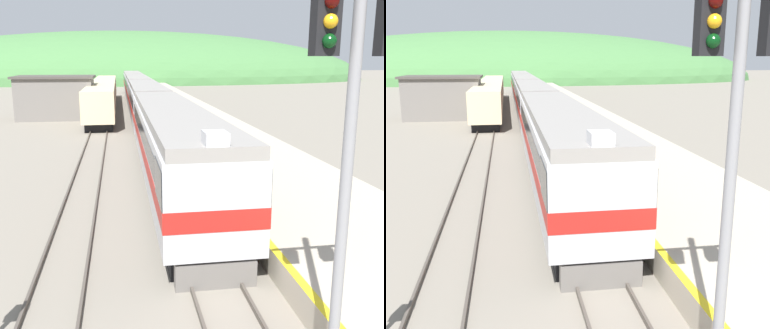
{
  "view_description": "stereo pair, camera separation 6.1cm",
  "coord_description": "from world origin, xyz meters",
  "views": [
    {
      "loc": [
        -2.52,
        -1.02,
        6.33
      ],
      "look_at": [
        0.14,
        15.46,
        2.41
      ],
      "focal_mm": 42.0,
      "sensor_mm": 36.0,
      "label": 1
    },
    {
      "loc": [
        -2.46,
        -1.03,
        6.33
      ],
      "look_at": [
        0.14,
        15.46,
        2.41
      ],
      "focal_mm": 42.0,
      "sensor_mm": 36.0,
      "label": 2
    }
  ],
  "objects": [
    {
      "name": "express_train_lead_car",
      "position": [
        0.0,
        20.48,
        2.23
      ],
      "size": [
        3.03,
        21.03,
        4.44
      ],
      "color": "black",
      "rests_on": "ground"
    },
    {
      "name": "track_main",
      "position": [
        0.0,
        70.0,
        0.08
      ],
      "size": [
        1.52,
        180.0,
        0.16
      ],
      "color": "#4C443D",
      "rests_on": "ground"
    },
    {
      "name": "track_siding",
      "position": [
        -4.41,
        70.0,
        0.08
      ],
      "size": [
        1.52,
        180.0,
        0.16
      ],
      "color": "#4C443D",
      "rests_on": "ground"
    },
    {
      "name": "distant_hills",
      "position": [
        0.0,
        141.41,
        0.0
      ],
      "size": [
        151.9,
        68.36,
        29.27
      ],
      "color": "#477A42",
      "rests_on": "ground"
    },
    {
      "name": "carriage_fourth",
      "position": [
        0.0,
        82.15,
        2.22
      ],
      "size": [
        3.02,
        19.31,
        4.08
      ],
      "color": "black",
      "rests_on": "ground"
    },
    {
      "name": "carriage_third",
      "position": [
        0.0,
        61.96,
        2.22
      ],
      "size": [
        3.02,
        19.31,
        4.08
      ],
      "color": "black",
      "rests_on": "ground"
    },
    {
      "name": "siding_train",
      "position": [
        -4.41,
        58.23,
        1.87
      ],
      "size": [
        2.9,
        39.99,
        3.62
      ],
      "color": "black",
      "rests_on": "ground"
    },
    {
      "name": "platform",
      "position": [
        5.07,
        50.0,
        0.43
      ],
      "size": [
        6.7,
        140.0,
        0.88
      ],
      "color": "#B2A893",
      "rests_on": "ground"
    },
    {
      "name": "carriage_second",
      "position": [
        0.0,
        41.77,
        2.22
      ],
      "size": [
        3.02,
        19.31,
        4.08
      ],
      "color": "black",
      "rests_on": "ground"
    },
    {
      "name": "station_shed",
      "position": [
        -9.27,
        49.8,
        2.32
      ],
      "size": [
        8.36,
        5.92,
        4.6
      ],
      "color": "slate",
      "rests_on": "ground"
    },
    {
      "name": "signal_mast_main",
      "position": [
        1.2,
        5.74,
        5.52
      ],
      "size": [
        2.2,
        0.42,
        8.4
      ],
      "color": "gray",
      "rests_on": "ground"
    }
  ]
}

